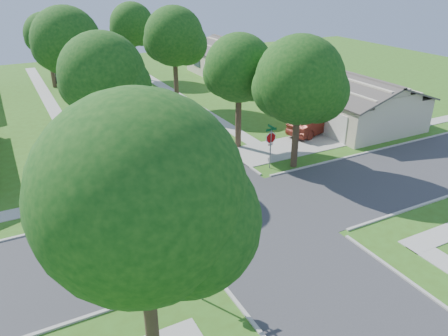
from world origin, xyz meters
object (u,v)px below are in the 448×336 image
house_ne_near (339,101)px  tree_ne_corner (300,84)px  stop_sign_ne (271,140)px  car_curb_west (64,75)px  tree_w_far (47,36)px  car_driveway (314,123)px  tree_e_near (240,71)px  tree_sw_corner (143,205)px  tree_e_mid (175,39)px  tree_e_far (133,26)px  tree_w_mid (67,44)px  house_ne_far (238,64)px  tree_w_near (104,79)px  car_curb_east (147,91)px  stop_sign_sw (201,258)px

house_ne_near → tree_ne_corner: bearing=-144.8°
stop_sign_ne → car_curb_west: stop_sign_ne is taller
tree_w_far → car_driveway: tree_w_far is taller
tree_e_near → tree_sw_corner: bearing=-127.3°
tree_e_mid → tree_e_far: tree_e_mid is taller
tree_w_mid → house_ne_far: size_ratio=0.70×
tree_e_mid → tree_w_near: 15.25m
house_ne_far → car_curb_west: bearing=158.3°
tree_e_far → house_ne_far: bearing=-24.0°
tree_e_near → tree_ne_corner: (1.61, -4.80, -0.05)m
tree_e_far → house_ne_far: size_ratio=0.64×
tree_ne_corner → house_ne_near: bearing=35.2°
car_curb_east → car_driveway: bearing=-61.0°
tree_sw_corner → tree_e_mid: bearing=66.5°
house_ne_near → car_driveway: house_ne_near is taller
stop_sign_sw → car_curb_west: (1.50, 41.34, -1.32)m
stop_sign_ne → car_driveway: bearing=30.5°
car_driveway → tree_e_mid: bearing=12.8°
car_driveway → car_curb_east: bearing=11.6°
tree_e_mid → car_driveway: bearing=-61.3°
tree_e_far → tree_ne_corner: 29.85m
tree_e_far → car_curb_west: (-7.95, 2.63, -5.27)m
car_curb_east → car_curb_west: 13.17m
tree_e_mid → stop_sign_sw: bearing=-110.2°
car_curb_east → tree_e_far: bearing=80.5°
car_driveway → tree_w_far: bearing=16.7°
tree_w_near → car_curb_east: size_ratio=2.24×
tree_e_near → tree_ne_corner: size_ratio=0.96×
stop_sign_sw → car_curb_west: bearing=87.9°
tree_e_near → house_ne_near: 12.14m
tree_e_mid → car_curb_east: tree_e_mid is taller
car_curb_east → car_curb_west: (-6.21, 11.61, 0.03)m
tree_e_mid → tree_w_far: bearing=125.9°
stop_sign_sw → tree_e_mid: 27.71m
tree_e_near → tree_e_far: tree_e_far is taller
tree_w_mid → stop_sign_sw: bearing=-90.1°
tree_e_far → tree_sw_corner: (-12.19, -41.00, 0.28)m
tree_w_far → house_ne_far: bearing=-13.6°
house_ne_near → car_curb_west: size_ratio=2.78×
tree_e_far → tree_w_near: (-9.40, -25.00, 0.14)m
stop_sign_ne → car_curb_west: 32.93m
tree_w_far → stop_sign_ne: bearing=-72.3°
house_ne_near → stop_sign_sw: bearing=-142.8°
tree_sw_corner → car_curb_east: 34.14m
tree_w_near → tree_w_mid: bearing=90.0°
stop_sign_ne → tree_sw_corner: tree_sw_corner is taller
stop_sign_sw → car_driveway: size_ratio=0.60×
tree_w_near → tree_w_far: (-0.01, 25.00, -0.61)m
tree_w_mid → house_ne_near: size_ratio=0.70×
tree_ne_corner → tree_e_far: bearing=93.1°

